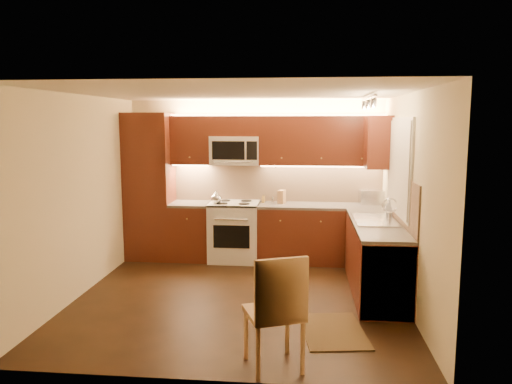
# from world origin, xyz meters

# --- Properties ---
(floor) EXTENTS (4.00, 4.00, 0.01)m
(floor) POSITION_xyz_m (0.00, 0.00, 0.00)
(floor) COLOR black
(floor) RESTS_ON ground
(ceiling) EXTENTS (4.00, 4.00, 0.01)m
(ceiling) POSITION_xyz_m (0.00, 0.00, 2.50)
(ceiling) COLOR beige
(ceiling) RESTS_ON ground
(wall_back) EXTENTS (4.00, 0.01, 2.50)m
(wall_back) POSITION_xyz_m (0.00, 2.00, 1.25)
(wall_back) COLOR beige
(wall_back) RESTS_ON ground
(wall_front) EXTENTS (4.00, 0.01, 2.50)m
(wall_front) POSITION_xyz_m (0.00, -2.00, 1.25)
(wall_front) COLOR beige
(wall_front) RESTS_ON ground
(wall_left) EXTENTS (0.01, 4.00, 2.50)m
(wall_left) POSITION_xyz_m (-2.00, 0.00, 1.25)
(wall_left) COLOR beige
(wall_left) RESTS_ON ground
(wall_right) EXTENTS (0.01, 4.00, 2.50)m
(wall_right) POSITION_xyz_m (2.00, 0.00, 1.25)
(wall_right) COLOR beige
(wall_right) RESTS_ON ground
(pantry) EXTENTS (0.70, 0.60, 2.30)m
(pantry) POSITION_xyz_m (-1.65, 1.70, 1.15)
(pantry) COLOR #481E0F
(pantry) RESTS_ON floor
(base_cab_back_left) EXTENTS (0.62, 0.60, 0.86)m
(base_cab_back_left) POSITION_xyz_m (-0.99, 1.70, 0.43)
(base_cab_back_left) COLOR #481E0F
(base_cab_back_left) RESTS_ON floor
(counter_back_left) EXTENTS (0.62, 0.60, 0.04)m
(counter_back_left) POSITION_xyz_m (-0.99, 1.70, 0.88)
(counter_back_left) COLOR #353230
(counter_back_left) RESTS_ON base_cab_back_left
(base_cab_back_right) EXTENTS (1.92, 0.60, 0.86)m
(base_cab_back_right) POSITION_xyz_m (1.04, 1.70, 0.43)
(base_cab_back_right) COLOR #481E0F
(base_cab_back_right) RESTS_ON floor
(counter_back_right) EXTENTS (1.92, 0.60, 0.04)m
(counter_back_right) POSITION_xyz_m (1.04, 1.70, 0.88)
(counter_back_right) COLOR #353230
(counter_back_right) RESTS_ON base_cab_back_right
(base_cab_right) EXTENTS (0.60, 2.00, 0.86)m
(base_cab_right) POSITION_xyz_m (1.70, 0.40, 0.43)
(base_cab_right) COLOR #481E0F
(base_cab_right) RESTS_ON floor
(counter_right) EXTENTS (0.60, 2.00, 0.04)m
(counter_right) POSITION_xyz_m (1.70, 0.40, 0.88)
(counter_right) COLOR #353230
(counter_right) RESTS_ON base_cab_right
(dishwasher) EXTENTS (0.58, 0.60, 0.84)m
(dishwasher) POSITION_xyz_m (1.70, -0.30, 0.43)
(dishwasher) COLOR silver
(dishwasher) RESTS_ON floor
(backsplash_back) EXTENTS (3.30, 0.02, 0.60)m
(backsplash_back) POSITION_xyz_m (0.35, 1.99, 1.20)
(backsplash_back) COLOR tan
(backsplash_back) RESTS_ON wall_back
(backsplash_right) EXTENTS (0.02, 2.00, 0.60)m
(backsplash_right) POSITION_xyz_m (1.99, 0.40, 1.20)
(backsplash_right) COLOR tan
(backsplash_right) RESTS_ON wall_right
(upper_cab_back_left) EXTENTS (0.62, 0.35, 0.75)m
(upper_cab_back_left) POSITION_xyz_m (-0.99, 1.82, 1.88)
(upper_cab_back_left) COLOR #481E0F
(upper_cab_back_left) RESTS_ON wall_back
(upper_cab_back_right) EXTENTS (1.92, 0.35, 0.75)m
(upper_cab_back_right) POSITION_xyz_m (1.04, 1.82, 1.88)
(upper_cab_back_right) COLOR #481E0F
(upper_cab_back_right) RESTS_ON wall_back
(upper_cab_bridge) EXTENTS (0.76, 0.35, 0.31)m
(upper_cab_bridge) POSITION_xyz_m (-0.30, 1.82, 2.09)
(upper_cab_bridge) COLOR #481E0F
(upper_cab_bridge) RESTS_ON wall_back
(upper_cab_right_corner) EXTENTS (0.35, 0.50, 0.75)m
(upper_cab_right_corner) POSITION_xyz_m (1.82, 1.40, 1.88)
(upper_cab_right_corner) COLOR #481E0F
(upper_cab_right_corner) RESTS_ON wall_right
(stove) EXTENTS (0.76, 0.65, 0.92)m
(stove) POSITION_xyz_m (-0.30, 1.68, 0.46)
(stove) COLOR silver
(stove) RESTS_ON floor
(microwave) EXTENTS (0.76, 0.38, 0.44)m
(microwave) POSITION_xyz_m (-0.30, 1.81, 1.72)
(microwave) COLOR silver
(microwave) RESTS_ON wall_back
(window_frame) EXTENTS (0.03, 1.44, 1.24)m
(window_frame) POSITION_xyz_m (1.99, 0.55, 1.60)
(window_frame) COLOR silver
(window_frame) RESTS_ON wall_right
(window_blinds) EXTENTS (0.02, 1.36, 1.16)m
(window_blinds) POSITION_xyz_m (1.97, 0.55, 1.60)
(window_blinds) COLOR silver
(window_blinds) RESTS_ON wall_right
(sink) EXTENTS (0.52, 0.86, 0.15)m
(sink) POSITION_xyz_m (1.70, 0.55, 0.98)
(sink) COLOR silver
(sink) RESTS_ON counter_right
(faucet) EXTENTS (0.20, 0.04, 0.30)m
(faucet) POSITION_xyz_m (1.88, 0.55, 1.05)
(faucet) COLOR silver
(faucet) RESTS_ON counter_right
(track_light_bar) EXTENTS (0.04, 1.20, 0.03)m
(track_light_bar) POSITION_xyz_m (1.55, 0.40, 2.46)
(track_light_bar) COLOR silver
(track_light_bar) RESTS_ON ceiling
(kettle) EXTENTS (0.20, 0.20, 0.20)m
(kettle) POSITION_xyz_m (-0.56, 1.53, 1.02)
(kettle) COLOR silver
(kettle) RESTS_ON stove
(toaster_oven) EXTENTS (0.38, 0.30, 0.22)m
(toaster_oven) POSITION_xyz_m (1.81, 1.87, 1.01)
(toaster_oven) COLOR silver
(toaster_oven) RESTS_ON counter_back_right
(knife_block) EXTENTS (0.13, 0.17, 0.21)m
(knife_block) POSITION_xyz_m (0.43, 1.79, 1.00)
(knife_block) COLOR #A8714C
(knife_block) RESTS_ON counter_back_right
(spice_jar_a) EXTENTS (0.05, 0.05, 0.10)m
(spice_jar_a) POSITION_xyz_m (0.29, 1.82, 0.95)
(spice_jar_a) COLOR silver
(spice_jar_a) RESTS_ON counter_back_right
(spice_jar_b) EXTENTS (0.05, 0.05, 0.10)m
(spice_jar_b) POSITION_xyz_m (0.14, 1.89, 0.95)
(spice_jar_b) COLOR brown
(spice_jar_b) RESTS_ON counter_back_right
(spice_jar_c) EXTENTS (0.05, 0.05, 0.10)m
(spice_jar_c) POSITION_xyz_m (0.14, 1.85, 0.95)
(spice_jar_c) COLOR silver
(spice_jar_c) RESTS_ON counter_back_right
(spice_jar_d) EXTENTS (0.06, 0.06, 0.10)m
(spice_jar_d) POSITION_xyz_m (0.14, 1.81, 0.95)
(spice_jar_d) COLOR #A87E32
(spice_jar_d) RESTS_ON counter_back_right
(soap_bottle) EXTENTS (0.10, 0.10, 0.21)m
(soap_bottle) POSITION_xyz_m (1.94, 0.97, 1.00)
(soap_bottle) COLOR #B1B2B6
(soap_bottle) RESTS_ON counter_right
(rug) EXTENTS (0.75, 1.01, 0.01)m
(rug) POSITION_xyz_m (1.10, -0.90, 0.01)
(rug) COLOR black
(rug) RESTS_ON floor
(dining_chair) EXTENTS (0.60, 0.60, 1.05)m
(dining_chair) POSITION_xyz_m (0.53, -1.70, 0.53)
(dining_chair) COLOR #A8714C
(dining_chair) RESTS_ON floor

